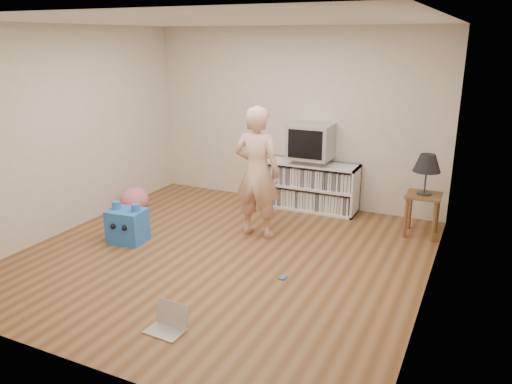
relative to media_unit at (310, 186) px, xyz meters
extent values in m
plane|color=brown|center=(-0.35, -2.04, -0.35)|extent=(4.50, 4.50, 0.00)
cube|color=silver|center=(-0.35, 0.21, 0.95)|extent=(4.50, 0.02, 2.60)
cube|color=silver|center=(-0.35, -4.29, 0.95)|extent=(4.50, 0.02, 2.60)
cube|color=silver|center=(-2.60, -2.04, 0.95)|extent=(0.02, 4.50, 2.60)
cube|color=silver|center=(1.90, -2.04, 0.95)|extent=(0.02, 4.50, 2.60)
cube|color=white|center=(-0.35, -2.04, 2.25)|extent=(4.50, 4.50, 0.01)
cube|color=white|center=(0.00, 0.19, 0.00)|extent=(1.40, 0.03, 0.70)
cube|color=white|center=(-0.68, -0.02, 0.00)|extent=(0.03, 0.45, 0.70)
cube|color=white|center=(0.69, -0.02, 0.00)|extent=(0.03, 0.45, 0.70)
cube|color=white|center=(0.00, -0.02, -0.33)|extent=(1.40, 0.45, 0.03)
cube|color=white|center=(0.00, -0.02, 0.00)|extent=(1.34, 0.45, 0.03)
cube|color=white|center=(0.00, -0.02, 0.33)|extent=(1.40, 0.45, 0.03)
cube|color=silver|center=(0.00, -0.02, 0.00)|extent=(1.26, 0.36, 0.64)
cube|color=gray|center=(0.00, -0.02, 0.39)|extent=(0.45, 0.35, 0.07)
cube|color=#A2A2A7|center=(0.00, -0.02, 0.67)|extent=(0.60, 0.52, 0.50)
cube|color=black|center=(0.00, -0.28, 0.67)|extent=(0.50, 0.01, 0.40)
cylinder|color=brown|center=(1.47, -0.56, -0.09)|extent=(0.04, 0.04, 0.52)
cylinder|color=brown|center=(1.81, -0.56, -0.09)|extent=(0.04, 0.04, 0.52)
cylinder|color=brown|center=(1.47, -0.22, -0.09)|extent=(0.04, 0.04, 0.52)
cylinder|color=brown|center=(1.81, -0.22, -0.09)|extent=(0.04, 0.04, 0.52)
cube|color=brown|center=(1.64, -0.39, 0.19)|extent=(0.42, 0.42, 0.03)
cylinder|color=#333333|center=(1.64, -0.39, 0.21)|extent=(0.18, 0.18, 0.02)
cylinder|color=#333333|center=(1.64, -0.39, 0.39)|extent=(0.02, 0.02, 0.32)
imported|color=beige|center=(-0.26, -1.28, 0.48)|extent=(0.61, 0.41, 1.66)
cube|color=silver|center=(-0.03, -3.64, -0.34)|extent=(0.34, 0.24, 0.01)
cube|color=silver|center=(-0.02, -3.52, -0.23)|extent=(0.33, 0.08, 0.21)
cube|color=black|center=(-0.02, -3.52, -0.23)|extent=(0.29, 0.06, 0.17)
cube|color=#4566BA|center=(0.51, -2.28, -0.34)|extent=(0.07, 0.09, 0.02)
cube|color=blue|center=(-1.62, -2.17, -0.14)|extent=(0.47, 0.38, 0.41)
cylinder|color=blue|center=(-1.75, -2.18, 0.11)|extent=(0.10, 0.10, 0.09)
cylinder|color=blue|center=(-1.48, -2.16, 0.11)|extent=(0.10, 0.10, 0.09)
sphere|color=black|center=(-1.68, -2.35, -0.10)|extent=(0.07, 0.07, 0.07)
sphere|color=black|center=(-1.52, -2.34, -0.10)|extent=(0.07, 0.07, 0.07)
ellipsoid|color=pink|center=(-2.30, -1.18, -0.18)|extent=(0.43, 0.43, 0.34)
camera|label=1|loc=(2.30, -6.69, 2.09)|focal=35.00mm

